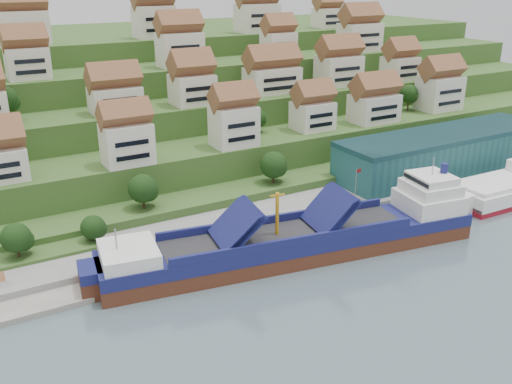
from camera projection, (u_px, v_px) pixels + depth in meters
ground at (313, 250)px, 108.46m from camera, size 300.00×300.00×0.00m
quay at (347, 200)px, 129.47m from camera, size 180.00×14.00×2.20m
hillside at (133, 97)px, 188.45m from camera, size 260.00×128.00×31.00m
hillside_village at (187, 74)px, 149.43m from camera, size 157.47×62.03×29.21m
hillside_trees at (178, 119)px, 135.24m from camera, size 142.67×62.36×31.18m
warehouse at (444, 151)px, 143.72m from camera, size 60.00×15.00×10.00m
flagpole at (356, 184)px, 122.47m from camera, size 1.28×0.16×8.00m
cargo_ship at (305, 240)px, 105.52m from camera, size 72.08×21.70×15.71m
second_ship at (511, 188)px, 132.05m from camera, size 30.11×11.58×8.68m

